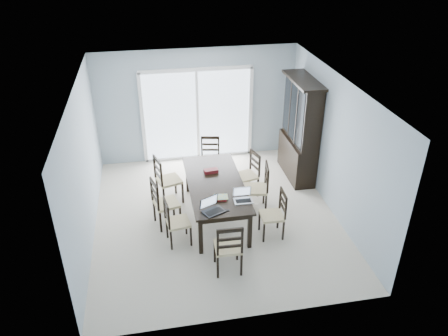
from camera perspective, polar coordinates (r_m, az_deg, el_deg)
The scene contains 24 objects.
floor at distance 8.41m, azimuth -1.08°, elevation -6.31°, with size 5.00×5.00×0.00m, color beige.
ceiling at distance 7.21m, azimuth -1.28°, elevation 10.73°, with size 5.00×5.00×0.00m, color white.
back_wall at distance 9.98m, azimuth -3.54°, elevation 8.14°, with size 4.50×0.02×2.60m, color #92A3AE.
wall_left at distance 7.74m, azimuth -17.84°, elevation 0.07°, with size 0.02×5.00×2.60m, color #92A3AE.
wall_right at distance 8.34m, azimuth 14.28°, elevation 2.81°, with size 0.02×5.00×2.60m, color #92A3AE.
balcony at distance 11.43m, azimuth -3.98°, elevation 3.61°, with size 4.50×2.00×0.10m, color gray.
railing at distance 12.11m, azimuth -4.65°, elevation 8.19°, with size 4.50×0.06×1.10m, color #99999E.
dining_table at distance 8.04m, azimuth -1.13°, elevation -2.40°, with size 1.00×2.20×0.75m.
china_hutch at distance 9.39m, azimuth 9.88°, elevation 4.84°, with size 0.50×1.38×2.20m.
sliding_door at distance 10.04m, azimuth -3.49°, elevation 6.96°, with size 2.52×0.05×2.18m.
chair_left_near at distance 7.50m, azimuth -6.71°, elevation -6.42°, with size 0.44×0.43×1.02m.
chair_left_mid at distance 7.93m, azimuth -8.25°, elevation -3.96°, with size 0.52×0.51×1.11m.
chair_left_far at distance 8.58m, azimuth -7.86°, elevation -0.95°, with size 0.55×0.54×1.16m.
chair_right_near at distance 7.70m, azimuth 6.94°, elevation -5.37°, with size 0.41×0.39×1.03m.
chair_right_mid at distance 8.32m, azimuth 4.81°, elevation -1.92°, with size 0.50×0.49×1.13m.
chair_right_far at distance 8.82m, azimuth 3.45°, elevation -0.17°, with size 0.50×0.49×1.07m.
chair_end_near at distance 6.83m, azimuth 0.63°, elevation -9.87°, with size 0.43×0.44×1.10m.
chair_end_far at distance 9.42m, azimuth -1.82°, elevation 1.92°, with size 0.47×0.48×1.07m.
laptop_dark at distance 7.19m, azimuth -1.36°, elevation -5.38°, with size 0.42×0.37×0.24m.
laptop_silver at distance 7.46m, azimuth 2.54°, elevation -4.02°, with size 0.32×0.23×0.22m.
book_stack at distance 7.53m, azimuth -0.47°, elevation -3.90°, with size 0.27×0.21×0.04m.
cell_phone at distance 7.25m, azimuth 0.32°, elevation -5.52°, with size 0.11×0.05×0.01m, color black.
game_box at distance 8.31m, azimuth -1.71°, elevation -0.38°, with size 0.26×0.13×0.07m, color #4E0F13.
hot_tub at distance 11.19m, azimuth -9.12°, elevation 5.70°, with size 2.18×2.03×0.96m.
Camera 1 is at (-1.08, -6.75, 4.90)m, focal length 35.00 mm.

